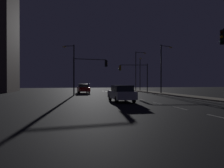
% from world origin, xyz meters
% --- Properties ---
extents(ground_plane, '(112.00, 112.00, 0.00)m').
position_xyz_m(ground_plane, '(0.00, 17.50, 0.00)').
color(ground_plane, black).
rests_on(ground_plane, ground).
extents(lane_markings_center, '(0.14, 50.00, 0.01)m').
position_xyz_m(lane_markings_center, '(0.00, 21.00, 0.01)').
color(lane_markings_center, silver).
rests_on(lane_markings_center, ground).
extents(lane_edge_line, '(0.14, 53.00, 0.01)m').
position_xyz_m(lane_edge_line, '(6.01, 22.50, 0.01)').
color(lane_edge_line, silver).
rests_on(lane_edge_line, ground).
extents(car, '(1.83, 4.40, 1.57)m').
position_xyz_m(car, '(-2.72, 19.12, 0.82)').
color(car, silver).
rests_on(car, ground).
extents(car_oncoming, '(1.93, 4.44, 1.57)m').
position_xyz_m(car_oncoming, '(-4.80, 37.09, 0.82)').
color(car_oncoming, '#B71414').
rests_on(car_oncoming, ground).
extents(traffic_light_far_right, '(4.98, 0.89, 5.35)m').
position_xyz_m(traffic_light_far_right, '(-4.56, 30.15, 3.83)').
color(traffic_light_far_right, '#38383D').
rests_on(traffic_light_far_right, ground).
extents(traffic_light_far_center, '(5.15, 0.97, 5.03)m').
position_xyz_m(traffic_light_far_center, '(4.23, 36.70, 3.76)').
color(traffic_light_far_center, '#2D3033').
rests_on(traffic_light_far_center, sidewalk_right).
extents(street_lamp_far_end, '(1.01, 2.32, 6.63)m').
position_xyz_m(street_lamp_far_end, '(7.19, 42.09, 4.22)').
color(street_lamp_far_end, '#4C4C51').
rests_on(street_lamp_far_end, sidewalk_right).
extents(street_lamp_across_street, '(2.39, 1.03, 7.61)m').
position_xyz_m(street_lamp_across_street, '(7.24, 31.41, 4.74)').
color(street_lamp_across_street, '#2D3033').
rests_on(street_lamp_across_street, sidewalk_right).
extents(street_lamp_corner, '(1.71, 0.79, 7.25)m').
position_xyz_m(street_lamp_corner, '(-6.89, 31.34, 4.34)').
color(street_lamp_corner, '#38383D').
rests_on(street_lamp_corner, ground).
extents(street_lamp_mid_block, '(2.51, 0.47, 8.26)m').
position_xyz_m(street_lamp_mid_block, '(7.35, 44.28, 5.08)').
color(street_lamp_mid_block, '#4C4C51').
rests_on(street_lamp_mid_block, sidewalk_right).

